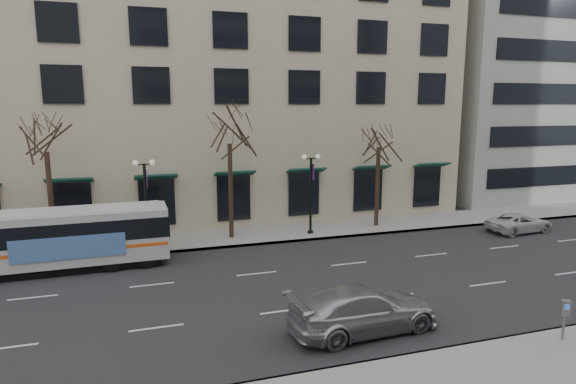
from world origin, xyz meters
name	(u,v)px	position (x,y,z in m)	size (l,w,h in m)	color
ground	(269,290)	(0.00, 0.00, 0.00)	(160.00, 160.00, 0.00)	black
sidewalk_far	(306,231)	(5.00, 9.00, 0.07)	(80.00, 4.00, 0.15)	gray
building_hotel	(175,57)	(-2.00, 21.00, 12.00)	(40.00, 20.00, 24.00)	#C5B397
building_office	(523,10)	(32.00, 21.00, 17.50)	(25.00, 20.00, 35.00)	#999993
tree_far_left	(45,134)	(-10.00, 8.80, 6.70)	(3.60, 3.60, 8.34)	black
tree_far_mid	(229,128)	(0.00, 8.80, 6.91)	(3.60, 3.60, 8.55)	black
tree_far_right	(379,133)	(10.00, 8.80, 6.42)	(3.60, 3.60, 8.06)	black
lamp_post_left	(146,199)	(-4.99, 8.20, 2.94)	(1.22, 0.45, 5.21)	black
lamp_post_right	(311,190)	(5.01, 8.20, 2.94)	(1.22, 0.45, 5.21)	black
city_bus	(52,238)	(-9.60, 5.80, 1.69)	(11.43, 2.73, 3.09)	silver
silver_car	(363,309)	(2.30, -4.80, 0.83)	(2.32, 5.71, 1.66)	#B2B4BA
white_pickup	(519,223)	(18.40, 4.90, 0.62)	(2.06, 4.46, 1.24)	silver
pay_station	(565,311)	(8.55, -7.79, 1.19)	(0.36, 0.31, 1.43)	slate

